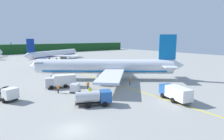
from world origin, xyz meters
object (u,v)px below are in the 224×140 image
(crew_loader_right, at_px, (90,90))
(cargo_container_near, at_px, (54,78))
(airliner_foreground, at_px, (107,67))
(cargo_container_mid, at_px, (75,88))
(crew_marshaller, at_px, (88,85))
(airliner_mid_apron, at_px, (54,54))
(crew_loader_left, at_px, (130,81))
(crew_supervisor, at_px, (58,88))
(service_truck_pushback, at_px, (94,97))
(service_truck_baggage, at_px, (61,81))
(airliner_distant, at_px, (15,48))
(service_truck_catering, at_px, (8,94))
(service_truck_fuel, at_px, (175,92))

(crew_loader_right, bearing_deg, cargo_container_near, 95.14)
(airliner_foreground, height_order, crew_loader_right, airliner_foreground)
(cargo_container_mid, height_order, crew_marshaller, cargo_container_mid)
(airliner_mid_apron, height_order, crew_loader_left, airliner_mid_apron)
(airliner_mid_apron, bearing_deg, crew_supervisor, -109.14)
(cargo_container_mid, bearing_deg, service_truck_pushback, -94.52)
(service_truck_baggage, bearing_deg, service_truck_pushback, -90.07)
(service_truck_pushback, xyz_separation_m, cargo_container_near, (0.74, 20.52, -0.47))
(service_truck_baggage, xyz_separation_m, crew_supervisor, (-2.19, -3.93, -0.52))
(airliner_mid_apron, bearing_deg, crew_marshaller, -103.16)
(crew_marshaller, height_order, crew_loader_left, crew_loader_left)
(service_truck_pushback, bearing_deg, crew_marshaller, 66.39)
(cargo_container_mid, bearing_deg, crew_marshaller, 13.23)
(service_truck_baggage, bearing_deg, airliner_distant, 83.68)
(airliner_distant, xyz_separation_m, cargo_container_mid, (-15.64, -153.04, -1.06))
(service_truck_baggage, distance_m, service_truck_pushback, 14.40)
(crew_marshaller, bearing_deg, airliner_foreground, 32.57)
(service_truck_catering, relative_size, crew_loader_left, 3.61)
(cargo_container_near, bearing_deg, crew_loader_left, -45.63)
(crew_loader_right, bearing_deg, airliner_distant, 84.82)
(crew_loader_right, bearing_deg, service_truck_baggage, 102.77)
(crew_loader_left, bearing_deg, airliner_distant, 89.15)
(airliner_distant, relative_size, service_truck_fuel, 3.30)
(cargo_container_mid, xyz_separation_m, crew_loader_right, (1.43, -3.62, 0.12))
(airliner_distant, distance_m, service_truck_catering, 153.12)
(service_truck_fuel, distance_m, crew_marshaller, 18.13)
(service_truck_baggage, relative_size, crew_supervisor, 3.89)
(airliner_mid_apron, relative_size, cargo_container_near, 13.62)
(crew_loader_left, xyz_separation_m, crew_loader_right, (-11.90, -1.83, 0.01))
(service_truck_catering, distance_m, crew_marshaller, 15.32)
(airliner_mid_apron, relative_size, crew_marshaller, 20.74)
(airliner_distant, xyz_separation_m, crew_loader_left, (-2.30, -154.83, -0.95))
(service_truck_baggage, relative_size, cargo_container_near, 2.75)
(airliner_distant, height_order, crew_supervisor, airliner_distant)
(service_truck_fuel, xyz_separation_m, crew_loader_left, (1.32, 13.37, -0.45))
(cargo_container_mid, distance_m, crew_loader_right, 3.89)
(service_truck_fuel, bearing_deg, crew_marshaller, 118.10)
(airliner_foreground, xyz_separation_m, crew_marshaller, (-9.02, -5.77, -2.42))
(service_truck_fuel, relative_size, crew_loader_right, 3.87)
(service_truck_baggage, xyz_separation_m, cargo_container_mid, (0.67, -5.68, -0.64))
(airliner_distant, xyz_separation_m, service_truck_catering, (-27.40, -150.65, -0.81))
(crew_loader_left, bearing_deg, service_truck_catering, 170.53)
(airliner_distant, xyz_separation_m, crew_marshaller, (-12.16, -152.23, -1.02))
(airliner_mid_apron, height_order, crew_marshaller, airliner_mid_apron)
(service_truck_pushback, distance_m, crew_loader_left, 15.65)
(airliner_foreground, relative_size, airliner_distant, 1.54)
(service_truck_fuel, relative_size, crew_supervisor, 3.87)
(cargo_container_near, bearing_deg, crew_marshaller, -72.63)
(airliner_foreground, xyz_separation_m, airliner_mid_apron, (4.75, 53.13, -0.35))
(service_truck_pushback, bearing_deg, cargo_container_near, 87.94)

